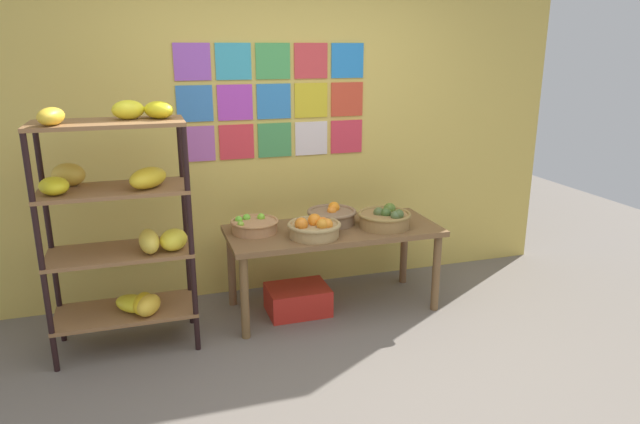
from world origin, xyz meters
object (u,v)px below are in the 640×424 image
at_px(fruit_basket_left, 254,225).
at_px(display_table, 333,238).
at_px(produce_crate_under_table, 298,299).
at_px(fruit_basket_right, 332,215).
at_px(banana_shelf_unit, 123,218).
at_px(fruit_basket_centre, 385,218).
at_px(fruit_basket_back_right, 315,228).

bearing_deg(fruit_basket_left, display_table, -8.98).
bearing_deg(produce_crate_under_table, fruit_basket_right, 21.40).
bearing_deg(fruit_basket_right, fruit_basket_left, -177.60).
bearing_deg(banana_shelf_unit, display_table, 6.19).
relative_size(fruit_basket_left, produce_crate_under_table, 0.77).
relative_size(fruit_basket_centre, fruit_basket_back_right, 1.04).
xyz_separation_m(display_table, produce_crate_under_table, (-0.28, -0.01, -0.46)).
xyz_separation_m(fruit_basket_centre, produce_crate_under_table, (-0.66, 0.09, -0.61)).
bearing_deg(display_table, fruit_basket_centre, -13.49).
height_order(fruit_basket_left, fruit_basket_right, fruit_basket_right).
height_order(fruit_basket_left, fruit_basket_back_right, fruit_basket_back_right).
bearing_deg(produce_crate_under_table, banana_shelf_unit, -172.60).
bearing_deg(fruit_basket_centre, banana_shelf_unit, -177.88).
height_order(fruit_basket_back_right, fruit_basket_right, fruit_basket_back_right).
xyz_separation_m(display_table, fruit_basket_centre, (0.38, -0.09, 0.14)).
distance_m(fruit_basket_centre, fruit_basket_right, 0.41).
height_order(display_table, fruit_basket_left, fruit_basket_left).
height_order(fruit_basket_centre, produce_crate_under_table, fruit_basket_centre).
bearing_deg(banana_shelf_unit, fruit_basket_centre, 2.12).
distance_m(fruit_basket_centre, produce_crate_under_table, 0.90).
relative_size(banana_shelf_unit, display_table, 1.03).
bearing_deg(display_table, fruit_basket_back_right, -142.22).
distance_m(fruit_basket_back_right, fruit_basket_right, 0.34).
height_order(banana_shelf_unit, fruit_basket_centre, banana_shelf_unit).
relative_size(display_table, fruit_basket_left, 4.51).
bearing_deg(produce_crate_under_table, fruit_basket_back_right, -57.18).
xyz_separation_m(fruit_basket_centre, fruit_basket_back_right, (-0.57, -0.06, -0.00)).
distance_m(fruit_basket_back_right, produce_crate_under_table, 0.63).
relative_size(banana_shelf_unit, fruit_basket_right, 4.31).
xyz_separation_m(banana_shelf_unit, fruit_basket_right, (1.49, 0.27, -0.19)).
bearing_deg(fruit_basket_back_right, banana_shelf_unit, -179.49).
bearing_deg(produce_crate_under_table, fruit_basket_left, 161.86).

